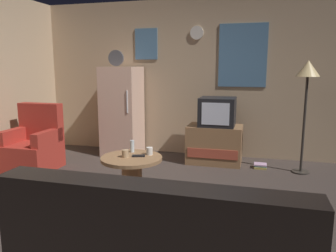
{
  "coord_description": "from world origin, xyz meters",
  "views": [
    {
      "loc": [
        1.25,
        -3.16,
        1.52
      ],
      "look_at": [
        0.14,
        0.9,
        0.75
      ],
      "focal_mm": 35.52,
      "sensor_mm": 36.0,
      "label": 1
    }
  ],
  "objects_px": {
    "fridge": "(122,111)",
    "mug_ceramic_tan": "(125,154)",
    "standing_lamp": "(307,77)",
    "book_stack": "(260,166)",
    "tv_stand": "(215,144)",
    "mug_ceramic_white": "(150,151)",
    "armchair": "(34,146)",
    "coffee_table": "(132,176)",
    "wine_glass": "(132,146)",
    "crt_tv": "(217,112)",
    "remote_control": "(139,156)"
  },
  "relations": [
    {
      "from": "standing_lamp",
      "to": "mug_ceramic_tan",
      "type": "relative_size",
      "value": 17.67
    },
    {
      "from": "tv_stand",
      "to": "mug_ceramic_white",
      "type": "distance_m",
      "value": 1.58
    },
    {
      "from": "standing_lamp",
      "to": "mug_ceramic_tan",
      "type": "bearing_deg",
      "value": -145.17
    },
    {
      "from": "standing_lamp",
      "to": "armchair",
      "type": "height_order",
      "value": "standing_lamp"
    },
    {
      "from": "remote_control",
      "to": "book_stack",
      "type": "distance_m",
      "value": 2.07
    },
    {
      "from": "coffee_table",
      "to": "crt_tv",
      "type": "bearing_deg",
      "value": 63.39
    },
    {
      "from": "mug_ceramic_white",
      "to": "book_stack",
      "type": "xyz_separation_m",
      "value": [
        1.3,
        1.33,
        -0.48
      ]
    },
    {
      "from": "mug_ceramic_tan",
      "to": "mug_ceramic_white",
      "type": "bearing_deg",
      "value": 38.6
    },
    {
      "from": "standing_lamp",
      "to": "mug_ceramic_white",
      "type": "bearing_deg",
      "value": -145.67
    },
    {
      "from": "fridge",
      "to": "wine_glass",
      "type": "height_order",
      "value": "fridge"
    },
    {
      "from": "crt_tv",
      "to": "wine_glass",
      "type": "distance_m",
      "value": 1.66
    },
    {
      "from": "tv_stand",
      "to": "armchair",
      "type": "xyz_separation_m",
      "value": [
        -2.55,
        -1.01,
        0.04
      ]
    },
    {
      "from": "standing_lamp",
      "to": "crt_tv",
      "type": "bearing_deg",
      "value": 171.94
    },
    {
      "from": "book_stack",
      "to": "fridge",
      "type": "bearing_deg",
      "value": 174.29
    },
    {
      "from": "coffee_table",
      "to": "book_stack",
      "type": "xyz_separation_m",
      "value": [
        1.48,
        1.48,
        -0.2
      ]
    },
    {
      "from": "fridge",
      "to": "mug_ceramic_tan",
      "type": "bearing_deg",
      "value": -66.05
    },
    {
      "from": "standing_lamp",
      "to": "remote_control",
      "type": "xyz_separation_m",
      "value": [
        -1.96,
        -1.39,
        -0.88
      ]
    },
    {
      "from": "crt_tv",
      "to": "mug_ceramic_white",
      "type": "distance_m",
      "value": 1.61
    },
    {
      "from": "mug_ceramic_white",
      "to": "mug_ceramic_tan",
      "type": "xyz_separation_m",
      "value": [
        -0.23,
        -0.19,
        0.0
      ]
    },
    {
      "from": "coffee_table",
      "to": "wine_glass",
      "type": "xyz_separation_m",
      "value": [
        -0.07,
        0.2,
        0.31
      ]
    },
    {
      "from": "crt_tv",
      "to": "coffee_table",
      "type": "xyz_separation_m",
      "value": [
        -0.8,
        -1.6,
        -0.58
      ]
    },
    {
      "from": "standing_lamp",
      "to": "book_stack",
      "type": "relative_size",
      "value": 8.57
    },
    {
      "from": "fridge",
      "to": "book_stack",
      "type": "relative_size",
      "value": 9.54
    },
    {
      "from": "fridge",
      "to": "mug_ceramic_white",
      "type": "xyz_separation_m",
      "value": [
        1.01,
        -1.56,
        -0.24
      ]
    },
    {
      "from": "mug_ceramic_white",
      "to": "mug_ceramic_tan",
      "type": "height_order",
      "value": "same"
    },
    {
      "from": "fridge",
      "to": "remote_control",
      "type": "height_order",
      "value": "fridge"
    },
    {
      "from": "coffee_table",
      "to": "remote_control",
      "type": "bearing_deg",
      "value": 18.94
    },
    {
      "from": "mug_ceramic_white",
      "to": "remote_control",
      "type": "relative_size",
      "value": 0.6
    },
    {
      "from": "mug_ceramic_white",
      "to": "remote_control",
      "type": "xyz_separation_m",
      "value": [
        -0.1,
        -0.12,
        -0.03
      ]
    },
    {
      "from": "tv_stand",
      "to": "wine_glass",
      "type": "distance_m",
      "value": 1.64
    },
    {
      "from": "crt_tv",
      "to": "coffee_table",
      "type": "height_order",
      "value": "crt_tv"
    },
    {
      "from": "remote_control",
      "to": "armchair",
      "type": "distance_m",
      "value": 1.94
    },
    {
      "from": "tv_stand",
      "to": "book_stack",
      "type": "distance_m",
      "value": 0.76
    },
    {
      "from": "mug_ceramic_tan",
      "to": "armchair",
      "type": "distance_m",
      "value": 1.83
    },
    {
      "from": "wine_glass",
      "to": "mug_ceramic_tan",
      "type": "relative_size",
      "value": 1.67
    },
    {
      "from": "tv_stand",
      "to": "remote_control",
      "type": "relative_size",
      "value": 5.6
    },
    {
      "from": "tv_stand",
      "to": "mug_ceramic_white",
      "type": "bearing_deg",
      "value": -112.32
    },
    {
      "from": "crt_tv",
      "to": "remote_control",
      "type": "distance_m",
      "value": 1.76
    },
    {
      "from": "tv_stand",
      "to": "mug_ceramic_tan",
      "type": "relative_size",
      "value": 9.33
    },
    {
      "from": "mug_ceramic_tan",
      "to": "remote_control",
      "type": "relative_size",
      "value": 0.6
    },
    {
      "from": "standing_lamp",
      "to": "mug_ceramic_tan",
      "type": "xyz_separation_m",
      "value": [
        -2.1,
        -1.46,
        -0.85
      ]
    },
    {
      "from": "fridge",
      "to": "mug_ceramic_tan",
      "type": "relative_size",
      "value": 19.67
    },
    {
      "from": "remote_control",
      "to": "armchair",
      "type": "height_order",
      "value": "armchair"
    },
    {
      "from": "standing_lamp",
      "to": "armchair",
      "type": "bearing_deg",
      "value": -167.6
    },
    {
      "from": "tv_stand",
      "to": "wine_glass",
      "type": "bearing_deg",
      "value": -121.01
    },
    {
      "from": "wine_glass",
      "to": "mug_ceramic_white",
      "type": "height_order",
      "value": "wine_glass"
    },
    {
      "from": "crt_tv",
      "to": "armchair",
      "type": "relative_size",
      "value": 0.56
    },
    {
      "from": "crt_tv",
      "to": "mug_ceramic_white",
      "type": "xyz_separation_m",
      "value": [
        -0.63,
        -1.45,
        -0.3
      ]
    },
    {
      "from": "wine_glass",
      "to": "armchair",
      "type": "height_order",
      "value": "armchair"
    },
    {
      "from": "fridge",
      "to": "mug_ceramic_white",
      "type": "bearing_deg",
      "value": -57.09
    }
  ]
}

